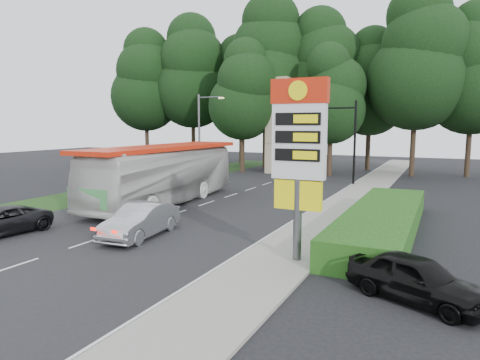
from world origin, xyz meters
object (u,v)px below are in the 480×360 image
at_px(streetlight_signs, 201,132).
at_px(sedan_silver, 141,221).
at_px(parked_car_black, 416,278).
at_px(transit_bus, 164,175).
at_px(traffic_signal_mast, 340,131).
at_px(gas_station_pylon, 299,145).
at_px(monument, 280,125).

height_order(streetlight_signs, sedan_silver, streetlight_signs).
relative_size(streetlight_signs, parked_car_black, 1.94).
relative_size(transit_bus, parked_car_black, 3.34).
height_order(transit_bus, sedan_silver, transit_bus).
relative_size(traffic_signal_mast, parked_car_black, 1.75).
bearing_deg(sedan_silver, traffic_signal_mast, 73.05).
distance_m(gas_station_pylon, traffic_signal_mast, 22.29).
xyz_separation_m(monument, sedan_silver, (3.50, -27.61, -4.33)).
distance_m(streetlight_signs, parked_car_black, 30.23).
relative_size(monument, sedan_silver, 2.13).
relative_size(traffic_signal_mast, monument, 0.72).
relative_size(sedan_silver, parked_car_black, 1.14).
height_order(traffic_signal_mast, sedan_silver, traffic_signal_mast).
relative_size(gas_station_pylon, streetlight_signs, 0.86).
height_order(streetlight_signs, parked_car_black, streetlight_signs).
xyz_separation_m(monument, transit_bus, (-0.57, -20.13, -3.19)).
height_order(sedan_silver, parked_car_black, sedan_silver).
xyz_separation_m(gas_station_pylon, transit_bus, (-11.77, 7.88, -2.53)).
xyz_separation_m(sedan_silver, parked_car_black, (12.00, -2.29, -0.08)).
distance_m(transit_bus, parked_car_black, 18.85).
distance_m(monument, transit_bus, 20.38).
distance_m(streetlight_signs, sedan_silver, 21.69).
relative_size(traffic_signal_mast, streetlight_signs, 0.90).
bearing_deg(traffic_signal_mast, sedan_silver, -100.95).
relative_size(streetlight_signs, transit_bus, 0.58).
height_order(streetlight_signs, monument, monument).
bearing_deg(parked_car_black, monument, 51.98).
xyz_separation_m(gas_station_pylon, traffic_signal_mast, (-3.52, 22.00, 0.22)).
bearing_deg(sedan_silver, gas_station_pylon, -8.92).
bearing_deg(monument, gas_station_pylon, -68.20).
xyz_separation_m(transit_bus, sedan_silver, (4.07, -7.49, -1.14)).
relative_size(monument, parked_car_black, 2.44).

